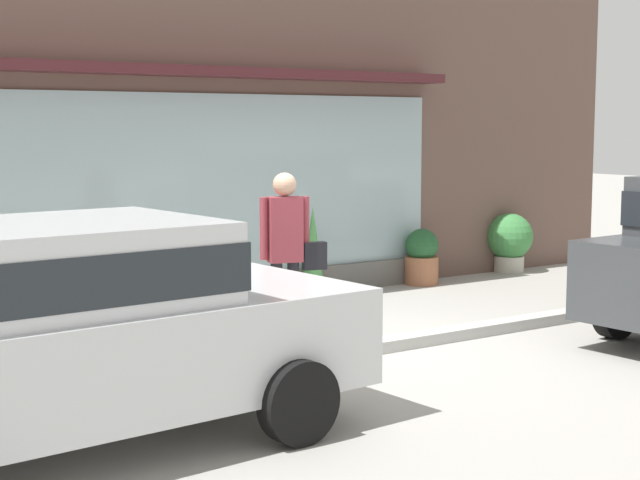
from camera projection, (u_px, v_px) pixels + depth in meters
name	position (u px, v px, depth m)	size (l,w,h in m)	color
ground_plane	(360.00, 349.00, 9.83)	(60.00, 60.00, 0.00)	#9E9B93
curb_strip	(372.00, 347.00, 9.66)	(14.00, 0.24, 0.12)	#B2B2AD
storefront	(208.00, 98.00, 12.15)	(14.00, 0.81, 5.24)	brown
fire_hydrant	(203.00, 311.00, 9.59)	(0.44, 0.41, 0.85)	#4C8C47
pedestrian_with_handbag	(287.00, 245.00, 9.81)	(0.67, 0.32, 1.77)	#232328
parked_car_silver	(55.00, 324.00, 6.64)	(4.35, 2.20, 1.59)	silver
potted_plant_near_hydrant	(422.00, 257.00, 13.76)	(0.48, 0.48, 0.79)	#9E6042
potted_plant_trailing_edge	(313.00, 254.00, 12.75)	(0.29, 0.29, 1.18)	#9E6042
potted_plant_low_front	(509.00, 240.00, 14.92)	(0.71, 0.71, 0.90)	#B7B2A3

